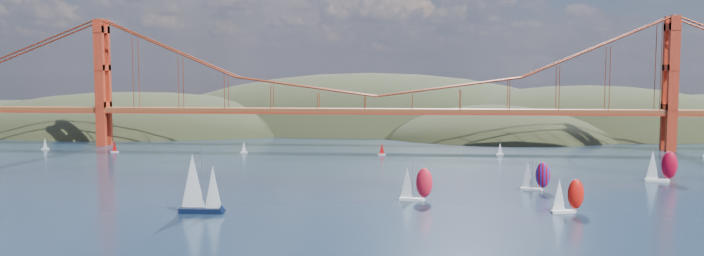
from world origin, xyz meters
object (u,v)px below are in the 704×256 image
(racer_0, at_px, (415,183))
(racer_rwb, at_px, (535,175))
(racer_3, at_px, (661,165))
(sloop_navy, at_px, (199,184))
(racer_1, at_px, (567,195))

(racer_0, distance_m, racer_rwb, 37.44)
(racer_0, relative_size, racer_3, 0.93)
(racer_0, relative_size, racer_rwb, 1.06)
(racer_rwb, bearing_deg, racer_3, 37.69)
(racer_rwb, bearing_deg, sloop_navy, -143.09)
(sloop_navy, distance_m, racer_rwb, 91.16)
(sloop_navy, distance_m, racer_3, 135.01)
(racer_1, bearing_deg, sloop_navy, 172.20)
(sloop_navy, xyz_separation_m, racer_rwb, (83.50, 36.49, -2.53))
(racer_0, height_order, racer_rwb, racer_0)
(sloop_navy, xyz_separation_m, racer_3, (123.46, 54.61, -1.88))
(sloop_navy, bearing_deg, racer_rwb, 21.60)
(racer_1, height_order, racer_rwb, racer_rwb)
(racer_0, relative_size, racer_1, 1.07)
(racer_3, bearing_deg, sloop_navy, -150.70)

